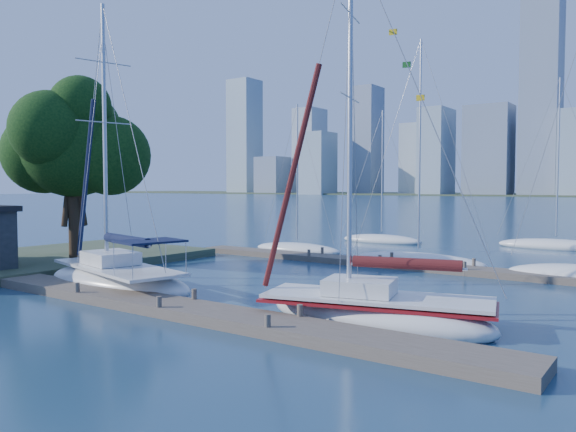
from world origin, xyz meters
The scene contains 11 objects.
ground centered at (0.00, 0.00, 0.00)m, with size 700.00×700.00×0.00m, color #18364D.
near_dock centered at (0.00, 0.00, 0.20)m, with size 26.00×2.00×0.40m, color brown.
far_dock centered at (2.00, 16.00, 0.18)m, with size 30.00×1.80×0.36m, color brown.
shore centered at (-17.00, 3.00, 0.25)m, with size 12.00×22.00×0.50m, color #38472D.
tree centered at (-14.20, 5.16, 7.46)m, with size 8.53×7.77×11.15m.
sailboat_navy centered at (-6.07, 1.91, 1.03)m, with size 9.74×5.11×14.06m.
sailboat_maroon centered at (6.86, 2.89, 1.11)m, with size 8.89×4.78×14.15m.
bg_boat_0 centered at (-7.60, 19.13, 0.23)m, with size 7.53×3.42×11.09m.
bg_boat_2 centered at (2.26, 17.94, 0.26)m, with size 8.58×2.87×14.05m.
bg_boat_6 centered at (-5.66, 29.13, 0.24)m, with size 7.50×3.02×11.63m.
bg_boat_7 centered at (7.52, 32.41, 0.26)m, with size 8.82×3.51×13.46m.
Camera 1 is at (15.58, -14.70, 4.80)m, focal length 35.00 mm.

